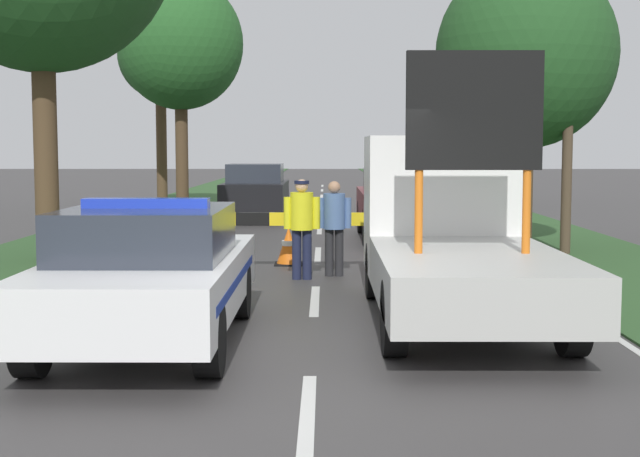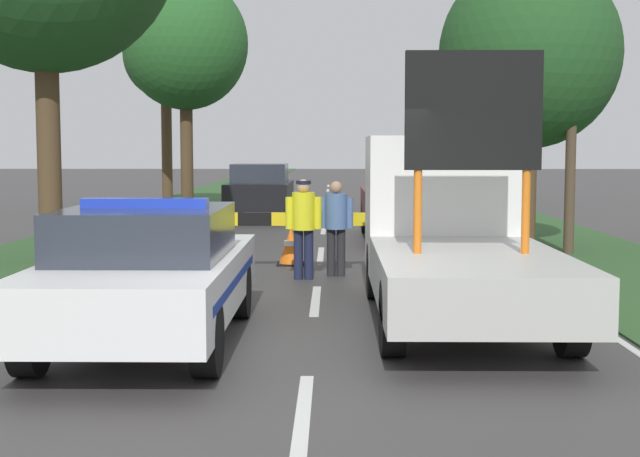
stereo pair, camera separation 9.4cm
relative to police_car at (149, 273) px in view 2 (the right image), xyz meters
The scene contains 18 objects.
ground_plane 2.07m from the police_car, 26.44° to the right, with size 160.00×160.00×0.00m, color #3D3A3A.
lane_markings 13.18m from the police_car, 82.45° to the left, with size 6.81×55.36×0.01m.
grass_verge_left 19.46m from the police_car, 100.09° to the left, with size 3.35×120.00×0.03m.
grass_verge_right 20.35m from the police_car, 70.28° to the left, with size 3.35×120.00×0.03m.
police_car is the anchor object (origin of this frame).
work_truck 3.90m from the police_car, 27.38° to the left, with size 2.03×5.42×3.12m.
road_barrier 5.82m from the police_car, 75.08° to the left, with size 3.43×0.08×1.00m.
police_officer 4.93m from the police_car, 72.27° to the left, with size 0.57×0.36×1.59m.
pedestrian_civilian 5.45m from the police_car, 68.28° to the left, with size 0.56×0.35×1.55m.
traffic_cone_near_police 2.74m from the police_car, 94.47° to the left, with size 0.46×0.46×0.63m.
traffic_cone_centre_front 6.59m from the police_car, 79.35° to the left, with size 0.50×0.50×0.69m.
queued_car_wagon_maroon 11.58m from the police_car, 71.85° to the left, with size 1.87×4.70×1.61m.
queued_car_sedan_black 16.44m from the police_car, 90.49° to the left, with size 1.76×4.10×1.63m.
roadside_tree_near_left 25.51m from the police_car, 71.92° to the left, with size 2.90×2.90×5.64m.
roadside_tree_near_right 19.49m from the police_car, 98.04° to the left, with size 3.92×3.92×7.39m.
roadside_tree_mid_left 11.07m from the police_car, 56.11° to the left, with size 3.62×3.62×5.87m.
roadside_tree_far_left 22.62m from the police_car, 100.00° to the left, with size 2.92×2.92×6.85m.
utility_pole 10.81m from the police_car, 50.50° to the left, with size 1.20×0.20×7.64m.
Camera 2 is at (0.23, -8.51, 2.09)m, focal length 50.00 mm.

